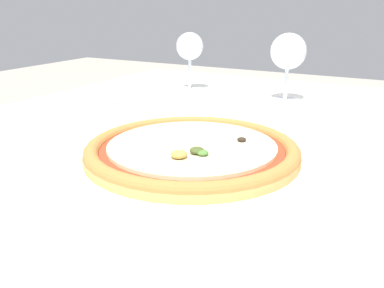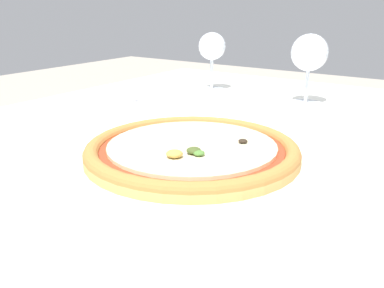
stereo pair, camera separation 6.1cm
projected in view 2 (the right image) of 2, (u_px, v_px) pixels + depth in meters
dining_table at (301, 180)px, 0.76m from camera, size 1.28×1.07×0.70m
pizza_plate at (192, 153)px, 0.61m from camera, size 0.35×0.35×0.04m
fork at (120, 105)px, 0.96m from camera, size 0.05×0.17×0.00m
wine_glass_far_left at (212, 49)px, 1.10m from camera, size 0.07×0.07×0.15m
wine_glass_far_right at (309, 55)px, 0.94m from camera, size 0.08×0.08×0.16m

